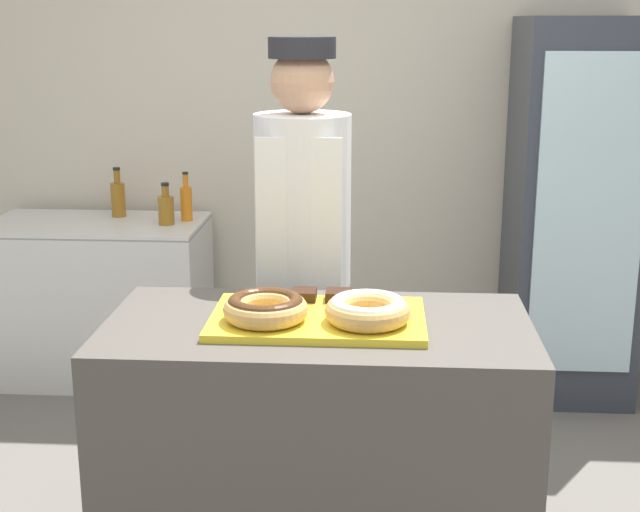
{
  "coord_description": "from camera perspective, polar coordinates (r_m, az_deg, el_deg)",
  "views": [
    {
      "loc": [
        0.17,
        -2.51,
        1.79
      ],
      "look_at": [
        0.0,
        0.1,
        1.09
      ],
      "focal_mm": 50.0,
      "sensor_mm": 36.0,
      "label": 1
    }
  ],
  "objects": [
    {
      "name": "wall_back",
      "position": [
        4.67,
        1.68,
        9.46
      ],
      "size": [
        8.0,
        0.06,
        2.7
      ],
      "color": "beige",
      "rests_on": "ground_plane"
    },
    {
      "name": "display_counter",
      "position": [
        2.85,
        -0.14,
        -13.0
      ],
      "size": [
        1.28,
        0.66,
        0.91
      ],
      "color": "#4C4742",
      "rests_on": "ground_plane"
    },
    {
      "name": "serving_tray",
      "position": [
        2.66,
        -0.14,
        -4.05
      ],
      "size": [
        0.64,
        0.4,
        0.02
      ],
      "color": "yellow",
      "rests_on": "display_counter"
    },
    {
      "name": "donut_chocolate_glaze",
      "position": [
        2.61,
        -3.51,
        -3.29
      ],
      "size": [
        0.25,
        0.25,
        0.07
      ],
      "color": "tan",
      "rests_on": "serving_tray"
    },
    {
      "name": "donut_light_glaze",
      "position": [
        2.59,
        3.07,
        -3.43
      ],
      "size": [
        0.25,
        0.25,
        0.07
      ],
      "color": "tan",
      "rests_on": "serving_tray"
    },
    {
      "name": "brownie_back_left",
      "position": [
        2.8,
        -1.06,
        -2.49
      ],
      "size": [
        0.08,
        0.08,
        0.03
      ],
      "color": "black",
      "rests_on": "serving_tray"
    },
    {
      "name": "brownie_back_right",
      "position": [
        2.79,
        1.19,
        -2.54
      ],
      "size": [
        0.08,
        0.08,
        0.03
      ],
      "color": "black",
      "rests_on": "serving_tray"
    },
    {
      "name": "baker_person",
      "position": [
        3.29,
        -1.1,
        -0.32
      ],
      "size": [
        0.35,
        0.35,
        1.73
      ],
      "color": "#4C4C51",
      "rests_on": "ground_plane"
    },
    {
      "name": "beverage_fridge",
      "position": [
        4.44,
        15.87,
        2.81
      ],
      "size": [
        0.57,
        0.67,
        1.81
      ],
      "color": "#333842",
      "rests_on": "ground_plane"
    },
    {
      "name": "chest_freezer",
      "position": [
        4.69,
        -13.9,
        -2.67
      ],
      "size": [
        1.07,
        0.59,
        0.81
      ],
      "color": "silver",
      "rests_on": "ground_plane"
    },
    {
      "name": "bottle_amber",
      "position": [
        4.68,
        -12.8,
        3.66
      ],
      "size": [
        0.07,
        0.07,
        0.25
      ],
      "color": "#99661E",
      "rests_on": "chest_freezer"
    },
    {
      "name": "bottle_orange",
      "position": [
        4.52,
        -8.55,
        3.45
      ],
      "size": [
        0.06,
        0.06,
        0.25
      ],
      "color": "orange",
      "rests_on": "chest_freezer"
    },
    {
      "name": "bottle_amber_b",
      "position": [
        4.45,
        -9.83,
        3.01
      ],
      "size": [
        0.08,
        0.08,
        0.21
      ],
      "color": "#99661E",
      "rests_on": "chest_freezer"
    }
  ]
}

